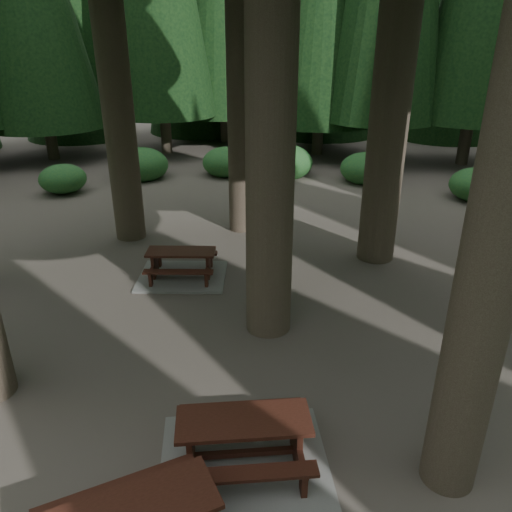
% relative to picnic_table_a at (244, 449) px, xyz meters
% --- Properties ---
extents(ground, '(80.00, 80.00, 0.00)m').
position_rel_picnic_table_a_xyz_m(ground, '(-1.48, 3.10, -0.25)').
color(ground, '#584E47').
rests_on(ground, ground).
extents(picnic_table_a, '(2.72, 2.52, 0.74)m').
position_rel_picnic_table_a_xyz_m(picnic_table_a, '(0.00, 0.00, 0.00)').
color(picnic_table_a, gray).
rests_on(picnic_table_a, ground).
extents(picnic_table_c, '(2.38, 2.15, 0.67)m').
position_rel_picnic_table_a_xyz_m(picnic_table_c, '(-3.19, 4.72, -0.03)').
color(picnic_table_c, gray).
rests_on(picnic_table_c, ground).
extents(shrub_ring, '(23.86, 24.64, 1.49)m').
position_rel_picnic_table_a_xyz_m(shrub_ring, '(-0.77, 3.85, 0.15)').
color(shrub_ring, '#216232').
rests_on(shrub_ring, ground).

